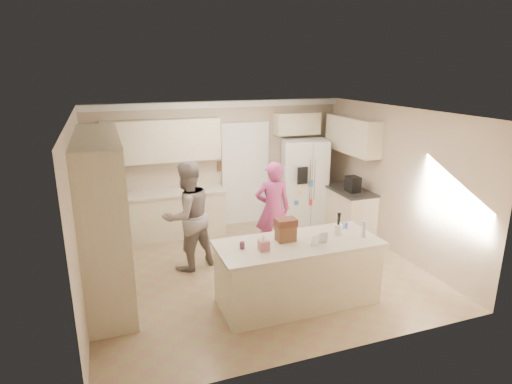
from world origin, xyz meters
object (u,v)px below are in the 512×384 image
object	(u,v)px
refrigerator	(304,182)
coffee_maker	(353,184)
utensil_crock	(338,230)
tissue_box	(264,245)
teen_girl	(273,210)
teen_boy	(188,216)
dollhouse_body	(286,233)
island_base	(297,274)

from	to	relation	value
refrigerator	coffee_maker	xyz separation A→B (m)	(0.54, -1.02, 0.17)
utensil_crock	tissue_box	xyz separation A→B (m)	(-1.20, -0.15, -0.00)
tissue_box	teen_girl	world-z (taller)	teen_girl
refrigerator	utensil_crock	size ratio (longest dim) A/B	12.00
teen_boy	tissue_box	bearing A→B (deg)	90.08
coffee_maker	dollhouse_body	size ratio (longest dim) A/B	1.15
utensil_crock	dollhouse_body	distance (m)	0.80
utensil_crock	coffee_maker	bearing A→B (deg)	52.88
teen_boy	dollhouse_body	bearing A→B (deg)	103.97
coffee_maker	tissue_box	bearing A→B (deg)	-142.43
refrigerator	dollhouse_body	xyz separation A→B (m)	(-1.66, -2.82, 0.14)
teen_boy	teen_girl	distance (m)	1.49
tissue_box	teen_boy	world-z (taller)	teen_boy
refrigerator	utensil_crock	world-z (taller)	refrigerator
refrigerator	teen_boy	distance (m)	3.03
dollhouse_body	tissue_box	bearing A→B (deg)	-153.43
coffee_maker	teen_girl	world-z (taller)	teen_girl
refrigerator	dollhouse_body	size ratio (longest dim) A/B	6.92
refrigerator	tissue_box	bearing A→B (deg)	-108.90
dollhouse_body	refrigerator	bearing A→B (deg)	59.50
coffee_maker	teen_girl	distance (m)	1.83
coffee_maker	dollhouse_body	bearing A→B (deg)	-140.71
coffee_maker	teen_boy	size ratio (longest dim) A/B	0.16
coffee_maker	teen_boy	bearing A→B (deg)	-174.96
refrigerator	tissue_box	world-z (taller)	refrigerator
tissue_box	teen_boy	distance (m)	1.84
refrigerator	island_base	xyz separation A→B (m)	(-1.51, -2.92, -0.46)
teen_boy	teen_girl	world-z (taller)	teen_boy
coffee_maker	tissue_box	size ratio (longest dim) A/B	2.14
tissue_box	island_base	bearing A→B (deg)	10.30
utensil_crock	teen_boy	bearing A→B (deg)	140.24
dollhouse_body	teen_boy	world-z (taller)	teen_boy
island_base	utensil_crock	size ratio (longest dim) A/B	14.67
teen_girl	tissue_box	bearing A→B (deg)	75.23
coffee_maker	teen_boy	world-z (taller)	teen_boy
refrigerator	tissue_box	xyz separation A→B (m)	(-2.06, -3.02, 0.10)
coffee_maker	teen_boy	distance (m)	3.29
utensil_crock	dollhouse_body	bearing A→B (deg)	176.42
refrigerator	utensil_crock	xyz separation A→B (m)	(-0.86, -2.87, 0.10)
tissue_box	teen_boy	bearing A→B (deg)	111.56
dollhouse_body	teen_girl	world-z (taller)	teen_girl
island_base	teen_girl	bearing A→B (deg)	80.64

